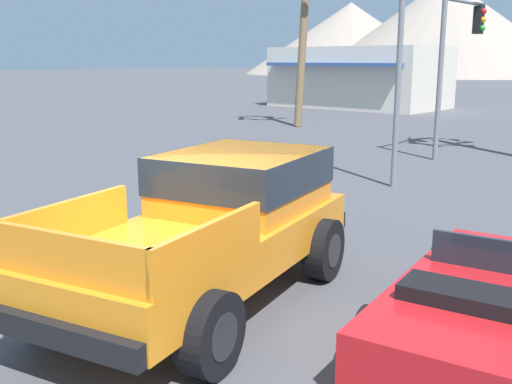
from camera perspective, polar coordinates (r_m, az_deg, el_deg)
ground_plane at (r=7.80m, az=-7.66°, el=-11.12°), size 320.00×320.00×0.00m
orange_pickup_truck at (r=7.96m, az=-3.44°, el=-2.40°), size 3.23×5.50×1.86m
red_convertible_car at (r=7.26m, az=20.76°, el=-9.97°), size 2.30×4.27×1.08m
traffic_light_main at (r=20.66m, az=18.79°, el=13.19°), size 0.38×3.17×5.14m
storefront_building at (r=40.63m, az=9.77°, el=10.72°), size 10.65×6.85×3.88m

